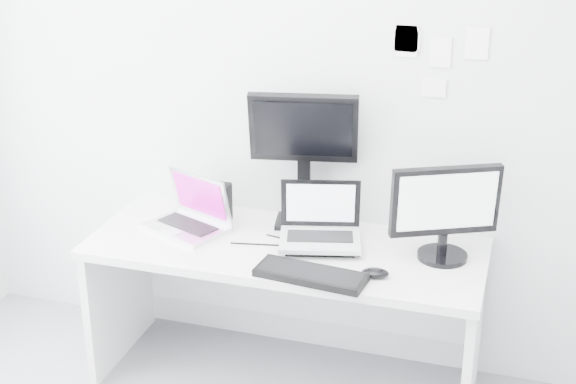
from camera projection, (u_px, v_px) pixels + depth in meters
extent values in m
plane|color=silver|center=(307.00, 93.00, 3.82)|extent=(3.60, 0.00, 3.60)
cube|color=silver|center=(285.00, 315.00, 3.88)|extent=(1.80, 0.70, 0.73)
cube|color=silver|center=(184.00, 203.00, 3.84)|extent=(0.44, 0.39, 0.27)
cube|color=black|center=(220.00, 203.00, 3.96)|extent=(0.11, 0.11, 0.19)
cube|color=#B9BDC2|center=(320.00, 218.00, 3.66)|extent=(0.42, 0.36, 0.30)
cube|color=black|center=(304.00, 158.00, 3.83)|extent=(0.52, 0.27, 0.68)
cube|color=black|center=(446.00, 212.00, 3.54)|extent=(0.53, 0.41, 0.44)
cube|color=black|center=(311.00, 275.00, 3.44)|extent=(0.48, 0.21, 0.03)
ellipsoid|color=black|center=(375.00, 273.00, 3.45)|extent=(0.12, 0.09, 0.04)
cube|color=white|center=(407.00, 41.00, 3.59)|extent=(0.10, 0.00, 0.14)
cube|color=white|center=(441.00, 52.00, 3.57)|extent=(0.09, 0.00, 0.13)
cube|color=white|center=(477.00, 43.00, 3.51)|extent=(0.10, 0.00, 0.14)
cube|color=white|center=(434.00, 88.00, 3.63)|extent=(0.11, 0.00, 0.08)
cube|color=white|center=(406.00, 39.00, 3.59)|extent=(0.10, 0.00, 0.12)
cube|color=white|center=(407.00, 40.00, 3.59)|extent=(0.12, 0.00, 0.09)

